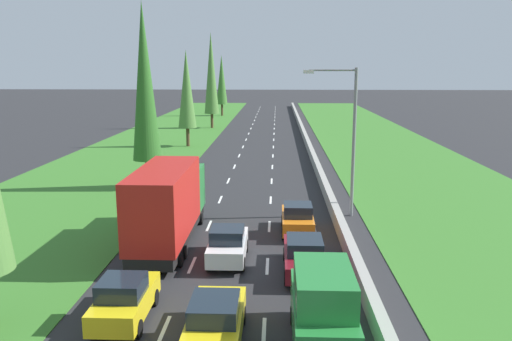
{
  "coord_description": "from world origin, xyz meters",
  "views": [
    {
      "loc": [
        2.14,
        -1.35,
        9.02
      ],
      "look_at": [
        0.54,
        37.71,
        1.13
      ],
      "focal_mm": 36.03,
      "sensor_mm": 36.0,
      "label": 1
    }
  ],
  "objects_px": {
    "white_hatchback_centre_lane": "(228,245)",
    "poplar_tree_second": "(145,83)",
    "street_light_mast": "(348,131)",
    "maroon_sedan_right_lane": "(304,255)",
    "green_van_right_lane": "(323,309)",
    "orange_hatchback_right_lane": "(297,219)",
    "red_box_truck_left_lane": "(168,203)",
    "poplar_tree_third": "(187,90)",
    "yellow_hatchback_left_lane": "(125,299)",
    "poplar_tree_fifth": "(222,80)",
    "yellow_sedan_centre_lane": "(215,322)",
    "poplar_tree_fourth": "(211,74)"
  },
  "relations": [
    {
      "from": "poplar_tree_second",
      "to": "poplar_tree_third",
      "type": "relative_size",
      "value": 1.25
    },
    {
      "from": "yellow_hatchback_left_lane",
      "to": "street_light_mast",
      "type": "distance_m",
      "value": 17.49
    },
    {
      "from": "red_box_truck_left_lane",
      "to": "poplar_tree_third",
      "type": "xyz_separation_m",
      "value": [
        -4.74,
        33.28,
        4.34
      ]
    },
    {
      "from": "green_van_right_lane",
      "to": "orange_hatchback_right_lane",
      "type": "xyz_separation_m",
      "value": [
        -0.34,
        11.88,
        -0.56
      ]
    },
    {
      "from": "yellow_hatchback_left_lane",
      "to": "street_light_mast",
      "type": "relative_size",
      "value": 0.43
    },
    {
      "from": "poplar_tree_second",
      "to": "poplar_tree_fifth",
      "type": "distance_m",
      "value": 59.1
    },
    {
      "from": "maroon_sedan_right_lane",
      "to": "white_hatchback_centre_lane",
      "type": "xyz_separation_m",
      "value": [
        -3.52,
        1.2,
        0.02
      ]
    },
    {
      "from": "yellow_sedan_centre_lane",
      "to": "poplar_tree_fifth",
      "type": "distance_m",
      "value": 81.83
    },
    {
      "from": "white_hatchback_centre_lane",
      "to": "poplar_tree_second",
      "type": "distance_m",
      "value": 17.93
    },
    {
      "from": "green_van_right_lane",
      "to": "white_hatchback_centre_lane",
      "type": "xyz_separation_m",
      "value": [
        -3.78,
        7.51,
        -0.56
      ]
    },
    {
      "from": "poplar_tree_fourth",
      "to": "street_light_mast",
      "type": "relative_size",
      "value": 1.56
    },
    {
      "from": "white_hatchback_centre_lane",
      "to": "orange_hatchback_right_lane",
      "type": "xyz_separation_m",
      "value": [
        3.44,
        4.37,
        0.0
      ]
    },
    {
      "from": "poplar_tree_second",
      "to": "poplar_tree_fourth",
      "type": "relative_size",
      "value": 0.98
    },
    {
      "from": "green_van_right_lane",
      "to": "red_box_truck_left_lane",
      "type": "height_order",
      "value": "red_box_truck_left_lane"
    },
    {
      "from": "yellow_sedan_centre_lane",
      "to": "street_light_mast",
      "type": "distance_m",
      "value": 17.15
    },
    {
      "from": "poplar_tree_fifth",
      "to": "green_van_right_lane",
      "type": "bearing_deg",
      "value": -81.69
    },
    {
      "from": "green_van_right_lane",
      "to": "orange_hatchback_right_lane",
      "type": "bearing_deg",
      "value": 91.63
    },
    {
      "from": "red_box_truck_left_lane",
      "to": "poplar_tree_fourth",
      "type": "bearing_deg",
      "value": 94.7
    },
    {
      "from": "orange_hatchback_right_lane",
      "to": "poplar_tree_fifth",
      "type": "relative_size",
      "value": 0.35
    },
    {
      "from": "orange_hatchback_right_lane",
      "to": "poplar_tree_fifth",
      "type": "bearing_deg",
      "value": 99.44
    },
    {
      "from": "maroon_sedan_right_lane",
      "to": "red_box_truck_left_lane",
      "type": "xyz_separation_m",
      "value": [
        -6.79,
        3.5,
        1.37
      ]
    },
    {
      "from": "maroon_sedan_right_lane",
      "to": "poplar_tree_fifth",
      "type": "xyz_separation_m",
      "value": [
        -11.63,
        74.99,
        5.88
      ]
    },
    {
      "from": "white_hatchback_centre_lane",
      "to": "orange_hatchback_right_lane",
      "type": "distance_m",
      "value": 5.56
    },
    {
      "from": "yellow_sedan_centre_lane",
      "to": "red_box_truck_left_lane",
      "type": "xyz_separation_m",
      "value": [
        -3.54,
        9.7,
        1.37
      ]
    },
    {
      "from": "green_van_right_lane",
      "to": "poplar_tree_second",
      "type": "height_order",
      "value": "poplar_tree_second"
    },
    {
      "from": "poplar_tree_fourth",
      "to": "orange_hatchback_right_lane",
      "type": "bearing_deg",
      "value": -77.54
    },
    {
      "from": "yellow_hatchback_left_lane",
      "to": "green_van_right_lane",
      "type": "relative_size",
      "value": 0.8
    },
    {
      "from": "poplar_tree_fourth",
      "to": "street_light_mast",
      "type": "bearing_deg",
      "value": -72.98
    },
    {
      "from": "yellow_sedan_centre_lane",
      "to": "green_van_right_lane",
      "type": "bearing_deg",
      "value": -1.86
    },
    {
      "from": "poplar_tree_third",
      "to": "poplar_tree_fifth",
      "type": "distance_m",
      "value": 38.21
    },
    {
      "from": "poplar_tree_fifth",
      "to": "orange_hatchback_right_lane",
      "type": "bearing_deg",
      "value": -80.56
    },
    {
      "from": "yellow_sedan_centre_lane",
      "to": "street_light_mast",
      "type": "bearing_deg",
      "value": 67.77
    },
    {
      "from": "maroon_sedan_right_lane",
      "to": "yellow_hatchback_left_lane",
      "type": "bearing_deg",
      "value": -144.72
    },
    {
      "from": "yellow_sedan_centre_lane",
      "to": "poplar_tree_second",
      "type": "bearing_deg",
      "value": 109.21
    },
    {
      "from": "yellow_hatchback_left_lane",
      "to": "poplar_tree_fifth",
      "type": "distance_m",
      "value": 80.08
    },
    {
      "from": "white_hatchback_centre_lane",
      "to": "poplar_tree_fourth",
      "type": "height_order",
      "value": "poplar_tree_fourth"
    },
    {
      "from": "green_van_right_lane",
      "to": "poplar_tree_fourth",
      "type": "height_order",
      "value": "poplar_tree_fourth"
    },
    {
      "from": "yellow_sedan_centre_lane",
      "to": "poplar_tree_fifth",
      "type": "height_order",
      "value": "poplar_tree_fifth"
    },
    {
      "from": "green_van_right_lane",
      "to": "poplar_tree_third",
      "type": "height_order",
      "value": "poplar_tree_third"
    },
    {
      "from": "poplar_tree_fifth",
      "to": "maroon_sedan_right_lane",
      "type": "bearing_deg",
      "value": -81.18
    },
    {
      "from": "yellow_sedan_centre_lane",
      "to": "poplar_tree_third",
      "type": "distance_m",
      "value": 44.14
    },
    {
      "from": "maroon_sedan_right_lane",
      "to": "orange_hatchback_right_lane",
      "type": "relative_size",
      "value": 1.15
    },
    {
      "from": "green_van_right_lane",
      "to": "street_light_mast",
      "type": "bearing_deg",
      "value": 79.82
    },
    {
      "from": "poplar_tree_fourth",
      "to": "poplar_tree_fifth",
      "type": "relative_size",
      "value": 1.25
    },
    {
      "from": "maroon_sedan_right_lane",
      "to": "poplar_tree_third",
      "type": "height_order",
      "value": "poplar_tree_third"
    },
    {
      "from": "yellow_sedan_centre_lane",
      "to": "green_van_right_lane",
      "type": "relative_size",
      "value": 0.92
    },
    {
      "from": "poplar_tree_third",
      "to": "street_light_mast",
      "type": "height_order",
      "value": "poplar_tree_third"
    },
    {
      "from": "street_light_mast",
      "to": "maroon_sedan_right_lane",
      "type": "bearing_deg",
      "value": -108.32
    },
    {
      "from": "orange_hatchback_right_lane",
      "to": "poplar_tree_fourth",
      "type": "bearing_deg",
      "value": 102.46
    },
    {
      "from": "yellow_sedan_centre_lane",
      "to": "poplar_tree_third",
      "type": "xyz_separation_m",
      "value": [
        -8.29,
        42.97,
        5.71
      ]
    }
  ]
}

